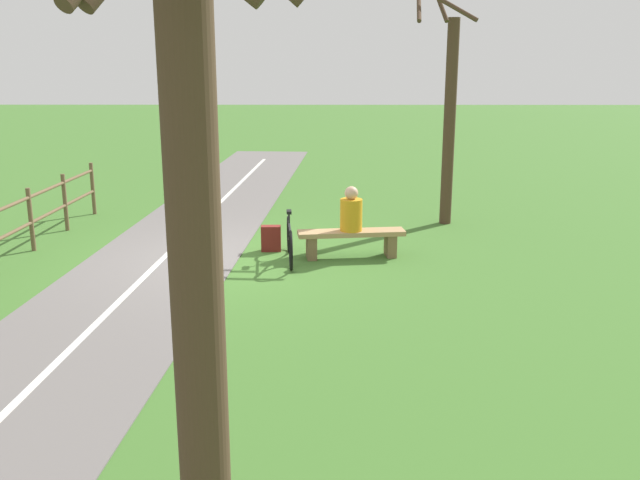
% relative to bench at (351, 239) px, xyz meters
% --- Properties ---
extents(ground_plane, '(80.00, 80.00, 0.00)m').
position_rel_bench_xyz_m(ground_plane, '(2.12, 0.09, -0.33)').
color(ground_plane, '#3D6B28').
extents(paved_path, '(4.79, 36.09, 0.02)m').
position_rel_bench_xyz_m(paved_path, '(3.46, 4.09, -0.32)').
color(paved_path, '#66605E').
rests_on(paved_path, ground_plane).
extents(path_centre_line, '(2.07, 31.95, 0.00)m').
position_rel_bench_xyz_m(path_centre_line, '(3.46, 4.09, -0.31)').
color(path_centre_line, silver).
rests_on(path_centre_line, paved_path).
extents(bench, '(1.87, 0.60, 0.47)m').
position_rel_bench_xyz_m(bench, '(0.00, 0.00, 0.00)').
color(bench, '#A88456').
rests_on(bench, ground_plane).
extents(person_seated, '(0.42, 0.42, 0.77)m').
position_rel_bench_xyz_m(person_seated, '(0.01, 0.00, 0.47)').
color(person_seated, orange).
rests_on(person_seated, bench).
extents(bicycle, '(0.19, 1.72, 0.84)m').
position_rel_bench_xyz_m(bicycle, '(1.05, 0.22, 0.02)').
color(bicycle, black).
rests_on(bicycle, ground_plane).
extents(backpack, '(0.35, 0.23, 0.46)m').
position_rel_bench_xyz_m(backpack, '(1.41, -0.40, -0.11)').
color(backpack, maroon).
rests_on(backpack, ground_plane).
extents(tree_near_bench, '(1.20, 1.21, 4.58)m').
position_rel_bench_xyz_m(tree_near_bench, '(1.15, 8.20, 1.78)').
color(tree_near_bench, '#473323').
rests_on(tree_near_bench, ground_plane).
extents(tree_mid_field, '(1.23, 1.72, 4.89)m').
position_rel_bench_xyz_m(tree_mid_field, '(-2.00, -2.57, 1.98)').
color(tree_mid_field, '#473323').
rests_on(tree_mid_field, ground_plane).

